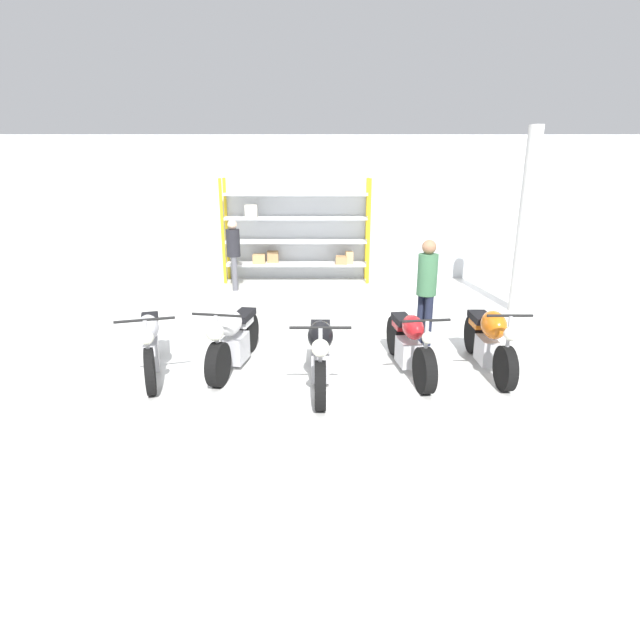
{
  "coord_description": "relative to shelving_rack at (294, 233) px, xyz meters",
  "views": [
    {
      "loc": [
        -0.01,
        -6.59,
        2.86
      ],
      "look_at": [
        0.0,
        0.4,
        0.7
      ],
      "focal_mm": 28.0,
      "sensor_mm": 36.0,
      "label": 1
    }
  ],
  "objects": [
    {
      "name": "ground_plane",
      "position": [
        0.65,
        -6.13,
        -1.24
      ],
      "size": [
        30.0,
        30.0,
        0.0
      ],
      "primitive_type": "plane",
      "color": "silver"
    },
    {
      "name": "back_wall",
      "position": [
        0.65,
        0.37,
        0.56
      ],
      "size": [
        30.0,
        0.08,
        3.6
      ],
      "color": "silver",
      "rests_on": "ground_plane"
    },
    {
      "name": "shelving_rack",
      "position": [
        0.0,
        0.0,
        0.0
      ],
      "size": [
        3.71,
        0.63,
        2.58
      ],
      "color": "gold",
      "rests_on": "ground_plane"
    },
    {
      "name": "support_pillar",
      "position": [
        4.68,
        -2.77,
        0.56
      ],
      "size": [
        0.28,
        0.28,
        3.6
      ],
      "color": "silver",
      "rests_on": "ground_plane"
    },
    {
      "name": "motorcycle_silver",
      "position": [
        -1.78,
        -6.05,
        -0.78
      ],
      "size": [
        0.9,
        2.01,
        1.02
      ],
      "rotation": [
        0.0,
        0.0,
        -1.28
      ],
      "color": "black",
      "rests_on": "ground_plane"
    },
    {
      "name": "motorcycle_white",
      "position": [
        -0.63,
        -5.82,
        -0.8
      ],
      "size": [
        0.69,
        1.96,
        1.0
      ],
      "rotation": [
        0.0,
        0.0,
        -1.74
      ],
      "color": "black",
      "rests_on": "ground_plane"
    },
    {
      "name": "motorcycle_black",
      "position": [
        0.64,
        -6.43,
        -0.78
      ],
      "size": [
        0.74,
        2.1,
        1.05
      ],
      "rotation": [
        0.0,
        0.0,
        -1.57
      ],
      "color": "black",
      "rests_on": "ground_plane"
    },
    {
      "name": "motorcycle_red",
      "position": [
        1.92,
        -5.99,
        -0.82
      ],
      "size": [
        0.63,
        2.03,
        0.99
      ],
      "rotation": [
        0.0,
        0.0,
        -1.45
      ],
      "color": "black",
      "rests_on": "ground_plane"
    },
    {
      "name": "motorcycle_orange",
      "position": [
        3.08,
        -5.91,
        -0.77
      ],
      "size": [
        0.59,
        2.01,
        1.03
      ],
      "rotation": [
        0.0,
        0.0,
        -1.56
      ],
      "color": "black",
      "rests_on": "ground_plane"
    },
    {
      "name": "person_browsing",
      "position": [
        2.37,
        -4.81,
        -0.21
      ],
      "size": [
        0.44,
        0.44,
        1.75
      ],
      "rotation": [
        0.0,
        0.0,
        3.68
      ],
      "color": "#1E2338",
      "rests_on": "ground_plane"
    },
    {
      "name": "person_near_rack",
      "position": [
        -1.42,
        -0.95,
        -0.26
      ],
      "size": [
        0.37,
        0.37,
        1.66
      ],
      "rotation": [
        0.0,
        0.0,
        3.32
      ],
      "color": "#595960",
      "rests_on": "ground_plane"
    }
  ]
}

